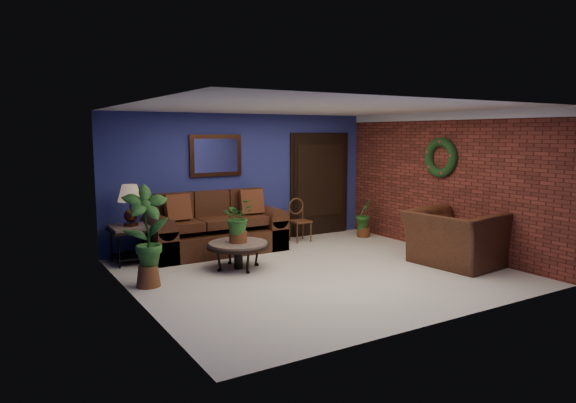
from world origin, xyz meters
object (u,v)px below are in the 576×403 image
table_lamp (130,200)px  armchair (455,238)px  sofa (214,232)px  coffee_table (238,246)px  side_chair (299,217)px  end_table (131,234)px

table_lamp → armchair: size_ratio=0.48×
sofa → coffee_table: 1.29m
table_lamp → armchair: (4.45, -2.86, -0.60)m
coffee_table → side_chair: (1.95, 1.31, 0.12)m
armchair → end_table: bearing=51.4°
table_lamp → side_chair: bearing=1.1°
coffee_table → end_table: size_ratio=1.45×
end_table → coffee_table: bearing=-42.8°
side_chair → armchair: (1.15, -2.92, -0.04)m
end_table → side_chair: side_chair is taller
end_table → side_chair: 3.30m
coffee_table → side_chair: 2.35m
end_table → table_lamp: (0.00, -0.00, 0.57)m
armchair → sofa: bearing=39.7°
sofa → table_lamp: size_ratio=3.70×
coffee_table → end_table: end_table is taller
end_table → armchair: (4.45, -2.86, -0.03)m
sofa → armchair: bearing=-44.4°
sofa → end_table: sofa is taller
coffee_table → armchair: 3.50m
coffee_table → table_lamp: size_ratio=1.51×
sofa → end_table: bearing=-178.4°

